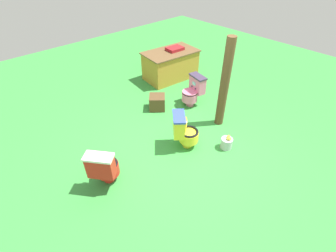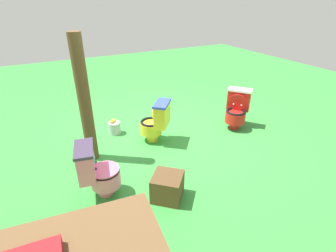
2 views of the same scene
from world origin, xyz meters
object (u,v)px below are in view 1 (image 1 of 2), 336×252
at_px(toilet_pink, 193,91).
at_px(wooden_post, 225,84).
at_px(lemon_bucket, 227,143).
at_px(toilet_red, 105,167).
at_px(toilet_yellow, 184,131).
at_px(small_crate, 157,102).
at_px(vendor_table, 171,65).

xyz_separation_m(toilet_pink, wooden_post, (-0.12, -0.90, 0.57)).
bearing_deg(wooden_post, lemon_bucket, -132.10).
relative_size(toilet_red, lemon_bucket, 2.63).
xyz_separation_m(toilet_yellow, wooden_post, (1.10, 0.00, 0.56)).
bearing_deg(toilet_red, toilet_yellow, 43.05).
bearing_deg(toilet_red, lemon_bucket, 30.05).
height_order(toilet_yellow, lemon_bucket, toilet_yellow).
relative_size(toilet_pink, small_crate, 2.03).
height_order(toilet_pink, wooden_post, wooden_post).
height_order(toilet_yellow, toilet_pink, same).
relative_size(toilet_yellow, lemon_bucket, 2.63).
distance_m(toilet_red, small_crate, 2.35).
bearing_deg(toilet_red, wooden_post, 46.28).
distance_m(toilet_pink, lemon_bucket, 1.65).
height_order(toilet_yellow, vendor_table, vendor_table).
bearing_deg(wooden_post, vendor_table, 73.11).
relative_size(small_crate, lemon_bucket, 1.30).
bearing_deg(wooden_post, toilet_pink, 82.44).
bearing_deg(toilet_red, toilet_pink, 64.56).
height_order(vendor_table, lemon_bucket, vendor_table).
height_order(toilet_pink, small_crate, toilet_pink).
bearing_deg(wooden_post, small_crate, 114.93).
height_order(toilet_pink, toilet_red, same).
bearing_deg(lemon_bucket, wooden_post, 47.90).
distance_m(toilet_yellow, lemon_bucket, 0.86).
relative_size(toilet_yellow, vendor_table, 0.47).
distance_m(vendor_table, wooden_post, 2.44).
xyz_separation_m(toilet_red, small_crate, (2.05, 1.12, -0.21)).
height_order(vendor_table, small_crate, vendor_table).
relative_size(toilet_red, small_crate, 2.03).
distance_m(vendor_table, small_crate, 1.63).
bearing_deg(small_crate, wooden_post, -65.07).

